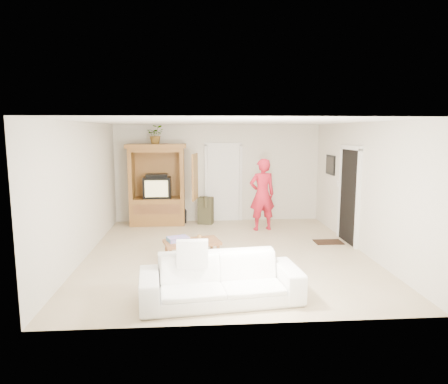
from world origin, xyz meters
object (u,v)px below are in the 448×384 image
(man, at_px, (262,195))
(sofa, at_px, (221,279))
(coffee_table, at_px, (192,243))
(armoire, at_px, (158,190))

(man, distance_m, sofa, 4.37)
(man, height_order, coffee_table, man)
(sofa, relative_size, coffee_table, 2.01)
(armoire, bearing_deg, coffee_table, -73.86)
(sofa, xyz_separation_m, coffee_table, (-0.42, 1.87, 0.00))
(armoire, bearing_deg, sofa, -75.13)
(sofa, height_order, coffee_table, sofa)
(man, bearing_deg, sofa, 63.29)
(armoire, distance_m, sofa, 5.15)
(armoire, relative_size, sofa, 0.92)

